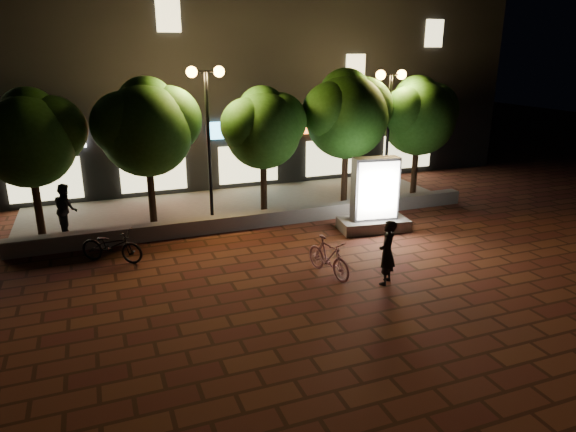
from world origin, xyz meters
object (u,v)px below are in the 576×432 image
tree_right (347,112)px  scooter_parked (112,246)px  rider (387,253)px  ad_kiosk (374,201)px  pedestrian (66,209)px  tree_far_right (419,113)px  street_lamp_left (207,105)px  street_lamp_right (390,102)px  tree_mid (264,125)px  tree_far_left (29,135)px  tree_left (147,124)px  scooter_pink (328,257)px

tree_right → scooter_parked: (-8.85, -2.93, -3.08)m
rider → ad_kiosk: bearing=-158.0°
pedestrian → scooter_parked: bearing=-175.3°
tree_right → tree_far_right: 3.20m
scooter_parked → street_lamp_left: bearing=-20.1°
tree_far_right → street_lamp_right: size_ratio=0.96×
tree_mid → tree_far_right: size_ratio=0.95×
tree_far_left → ad_kiosk: bearing=-17.2°
tree_far_left → scooter_parked: tree_far_left is taller
tree_right → rider: (-2.37, -6.96, -2.72)m
tree_left → pedestrian: bearing=-176.7°
tree_mid → rider: 7.41m
tree_mid → pedestrian: size_ratio=2.71×
pedestrian → tree_left: bearing=-105.7°
tree_far_left → scooter_parked: (1.96, -2.93, -2.81)m
tree_mid → ad_kiosk: 4.76m
scooter_parked → rider: bearing=-89.3°
street_lamp_left → pedestrian: 5.65m
tree_far_left → tree_right: (10.80, 0.00, 0.27)m
ad_kiosk → street_lamp_right: bearing=53.2°
tree_left → rider: bearing=-54.6°
scooter_pink → tree_far_left: bearing=128.6°
scooter_pink → tree_mid: bearing=75.8°
tree_far_right → pedestrian: size_ratio=2.86×
tree_mid → ad_kiosk: bearing=-49.1°
tree_right → street_lamp_right: tree_right is taller
street_lamp_left → pedestrian: size_ratio=3.12×
pedestrian → tree_mid: bearing=-107.6°
tree_mid → tree_right: tree_right is taller
tree_left → scooter_parked: tree_left is taller
tree_left → tree_far_left: bearing=-180.0°
street_lamp_right → tree_mid: bearing=177.0°
tree_far_right → street_lamp_left: bearing=-178.2°
tree_far_left → pedestrian: size_ratio=2.79×
pedestrian → street_lamp_left: bearing=-110.2°
tree_mid → pedestrian: (-6.76, -0.16, -2.31)m
tree_right → pedestrian: (-10.06, -0.16, -2.65)m
tree_left → tree_mid: bearing=-0.0°
tree_mid → tree_right: bearing=0.0°
tree_left → rider: 8.91m
tree_far_right → tree_mid: bearing=-180.0°
street_lamp_left → tree_mid: bearing=7.3°
scooter_pink → street_lamp_right: bearing=35.7°
tree_mid → street_lamp_left: size_ratio=0.87×
tree_right → pedestrian: 10.41m
street_lamp_right → ad_kiosk: 4.66m
tree_far_right → scooter_parked: size_ratio=2.57×
rider → tree_far_left: bearing=-81.8°
tree_mid → scooter_pink: (-0.22, -5.97, -2.70)m
street_lamp_left → street_lamp_right: street_lamp_left is taller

